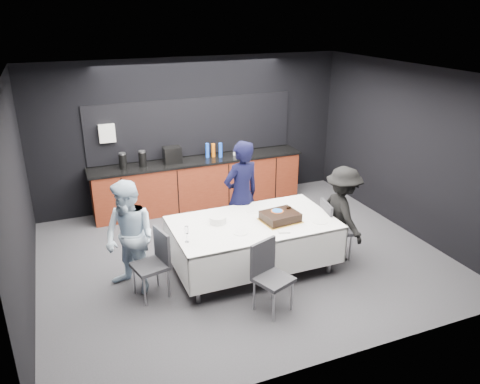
% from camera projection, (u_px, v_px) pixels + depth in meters
% --- Properties ---
extents(ground, '(6.00, 6.00, 0.00)m').
position_uv_depth(ground, '(242.00, 256.00, 7.31)').
color(ground, '#3C3C41').
rests_on(ground, ground).
extents(room_shell, '(6.04, 5.04, 2.82)m').
position_uv_depth(room_shell, '(243.00, 141.00, 6.62)').
color(room_shell, white).
rests_on(room_shell, ground).
extents(kitchenette, '(4.10, 0.64, 2.05)m').
position_uv_depth(kitchenette, '(198.00, 179.00, 9.01)').
color(kitchenette, '#5E1E0E').
rests_on(kitchenette, ground).
extents(party_table, '(2.32, 1.32, 0.78)m').
position_uv_depth(party_table, '(253.00, 230.00, 6.73)').
color(party_table, '#99999E').
rests_on(party_table, ground).
extents(cake_assembly, '(0.57, 0.49, 0.17)m').
position_uv_depth(cake_assembly, '(280.00, 217.00, 6.67)').
color(cake_assembly, gold).
rests_on(cake_assembly, party_table).
extents(plate_stack, '(0.24, 0.24, 0.10)m').
position_uv_depth(plate_stack, '(218.00, 220.00, 6.62)').
color(plate_stack, white).
rests_on(plate_stack, party_table).
extents(loose_plate_near, '(0.20, 0.20, 0.01)m').
position_uv_depth(loose_plate_near, '(240.00, 233.00, 6.34)').
color(loose_plate_near, white).
rests_on(loose_plate_near, party_table).
extents(loose_plate_right_a, '(0.19, 0.19, 0.01)m').
position_uv_depth(loose_plate_right_a, '(294.00, 210.00, 7.06)').
color(loose_plate_right_a, white).
rests_on(loose_plate_right_a, party_table).
extents(loose_plate_right_b, '(0.22, 0.22, 0.01)m').
position_uv_depth(loose_plate_right_b, '(320.00, 221.00, 6.67)').
color(loose_plate_right_b, white).
rests_on(loose_plate_right_b, party_table).
extents(loose_plate_far, '(0.21, 0.21, 0.01)m').
position_uv_depth(loose_plate_far, '(253.00, 211.00, 7.02)').
color(loose_plate_far, white).
rests_on(loose_plate_far, party_table).
extents(fork_pile, '(0.18, 0.14, 0.02)m').
position_uv_depth(fork_pile, '(284.00, 231.00, 6.36)').
color(fork_pile, white).
rests_on(fork_pile, party_table).
extents(champagne_flute, '(0.06, 0.06, 0.22)m').
position_uv_depth(champagne_flute, '(187.00, 231.00, 6.04)').
color(champagne_flute, white).
rests_on(champagne_flute, party_table).
extents(chair_left, '(0.50, 0.50, 0.92)m').
position_uv_depth(chair_left, '(155.00, 259.00, 6.17)').
color(chair_left, '#2E2E33').
rests_on(chair_left, ground).
extents(chair_right, '(0.49, 0.49, 0.92)m').
position_uv_depth(chair_right, '(332.00, 226.00, 7.11)').
color(chair_right, '#2E2E33').
rests_on(chair_right, ground).
extents(chair_near, '(0.54, 0.54, 0.92)m').
position_uv_depth(chair_near, '(269.00, 271.00, 5.89)').
color(chair_near, '#2E2E33').
rests_on(chair_near, ground).
extents(person_center, '(0.73, 0.57, 1.77)m').
position_uv_depth(person_center, '(241.00, 195.00, 7.31)').
color(person_center, black).
rests_on(person_center, ground).
extents(person_left, '(0.93, 0.97, 1.57)m').
position_uv_depth(person_left, '(130.00, 238.00, 6.18)').
color(person_left, silver).
rests_on(person_left, ground).
extents(person_right, '(0.59, 0.98, 1.48)m').
position_uv_depth(person_right, '(342.00, 214.00, 7.01)').
color(person_right, black).
rests_on(person_right, ground).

